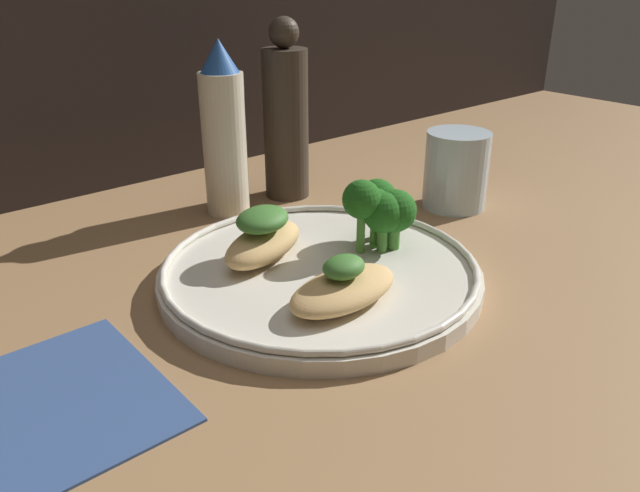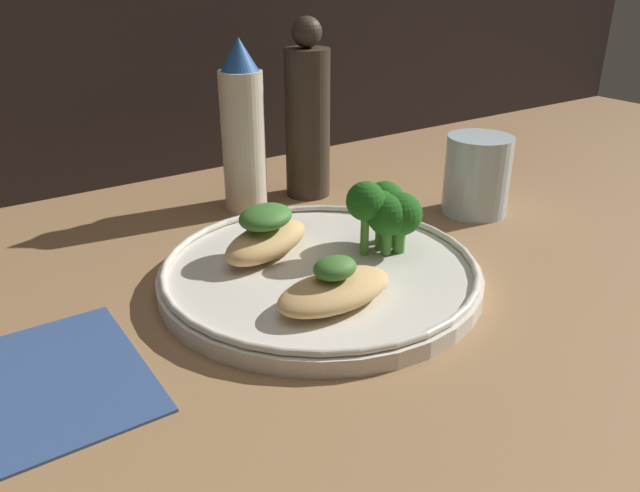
{
  "view_description": "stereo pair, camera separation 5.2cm",
  "coord_description": "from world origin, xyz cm",
  "px_view_note": "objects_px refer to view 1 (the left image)",
  "views": [
    {
      "loc": [
        -30.41,
        -35.83,
        25.23
      ],
      "look_at": [
        0.0,
        0.0,
        3.4
      ],
      "focal_mm": 35.0,
      "sensor_mm": 36.0,
      "label": 1
    },
    {
      "loc": [
        -26.29,
        -38.95,
        25.23
      ],
      "look_at": [
        0.0,
        0.0,
        3.4
      ],
      "focal_mm": 35.0,
      "sensor_mm": 36.0,
      "label": 2
    }
  ],
  "objects_px": {
    "plate": "(320,272)",
    "drinking_glass": "(456,170)",
    "broccoli_bunch": "(380,208)",
    "sauce_bottle": "(224,133)",
    "pepper_grinder": "(286,118)"
  },
  "relations": [
    {
      "from": "sauce_bottle",
      "to": "drinking_glass",
      "type": "height_order",
      "value": "sauce_bottle"
    },
    {
      "from": "drinking_glass",
      "to": "plate",
      "type": "bearing_deg",
      "value": -169.87
    },
    {
      "from": "pepper_grinder",
      "to": "drinking_glass",
      "type": "relative_size",
      "value": 2.35
    },
    {
      "from": "sauce_bottle",
      "to": "broccoli_bunch",
      "type": "bearing_deg",
      "value": -78.77
    },
    {
      "from": "broccoli_bunch",
      "to": "sauce_bottle",
      "type": "height_order",
      "value": "sauce_bottle"
    },
    {
      "from": "plate",
      "to": "drinking_glass",
      "type": "relative_size",
      "value": 3.25
    },
    {
      "from": "broccoli_bunch",
      "to": "pepper_grinder",
      "type": "distance_m",
      "value": 0.2
    },
    {
      "from": "plate",
      "to": "drinking_glass",
      "type": "distance_m",
      "value": 0.23
    },
    {
      "from": "pepper_grinder",
      "to": "sauce_bottle",
      "type": "bearing_deg",
      "value": 180.0
    },
    {
      "from": "plate",
      "to": "drinking_glass",
      "type": "bearing_deg",
      "value": 10.13
    },
    {
      "from": "sauce_bottle",
      "to": "pepper_grinder",
      "type": "height_order",
      "value": "pepper_grinder"
    },
    {
      "from": "broccoli_bunch",
      "to": "pepper_grinder",
      "type": "height_order",
      "value": "pepper_grinder"
    },
    {
      "from": "broccoli_bunch",
      "to": "pepper_grinder",
      "type": "relative_size",
      "value": 0.34
    },
    {
      "from": "broccoli_bunch",
      "to": "sauce_bottle",
      "type": "distance_m",
      "value": 0.2
    },
    {
      "from": "sauce_bottle",
      "to": "drinking_glass",
      "type": "distance_m",
      "value": 0.25
    }
  ]
}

